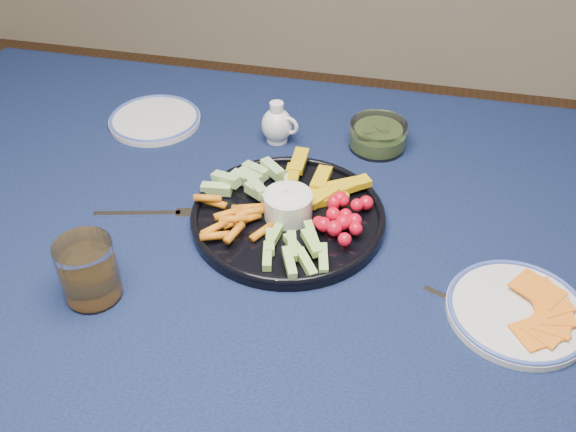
% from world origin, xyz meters
% --- Properties ---
extents(dining_table, '(1.67, 1.07, 0.75)m').
position_xyz_m(dining_table, '(0.00, 0.00, 0.66)').
color(dining_table, '#4D2E19').
rests_on(dining_table, ground).
extents(crudite_platter, '(0.33, 0.33, 0.11)m').
position_xyz_m(crudite_platter, '(0.01, 0.03, 0.77)').
color(crudite_platter, black).
rests_on(crudite_platter, dining_table).
extents(creamer_pitcher, '(0.08, 0.06, 0.09)m').
position_xyz_m(creamer_pitcher, '(-0.06, 0.27, 0.78)').
color(creamer_pitcher, white).
rests_on(creamer_pitcher, dining_table).
extents(pickle_bowl, '(0.11, 0.11, 0.05)m').
position_xyz_m(pickle_bowl, '(0.14, 0.29, 0.77)').
color(pickle_bowl, white).
rests_on(pickle_bowl, dining_table).
extents(cheese_plate, '(0.21, 0.21, 0.02)m').
position_xyz_m(cheese_plate, '(0.39, -0.10, 0.76)').
color(cheese_plate, silver).
rests_on(cheese_plate, dining_table).
extents(juice_tumbler, '(0.08, 0.08, 0.10)m').
position_xyz_m(juice_tumbler, '(-0.23, -0.20, 0.79)').
color(juice_tumbler, white).
rests_on(juice_tumbler, dining_table).
extents(fork_left, '(0.18, 0.06, 0.00)m').
position_xyz_m(fork_left, '(-0.21, -0.00, 0.75)').
color(fork_left, white).
rests_on(fork_left, dining_table).
extents(fork_right, '(0.16, 0.08, 0.00)m').
position_xyz_m(fork_right, '(0.34, -0.12, 0.75)').
color(fork_right, white).
rests_on(fork_right, dining_table).
extents(side_plate_extra, '(0.19, 0.19, 0.02)m').
position_xyz_m(side_plate_extra, '(-0.33, 0.28, 0.75)').
color(side_plate_extra, silver).
rests_on(side_plate_extra, dining_table).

